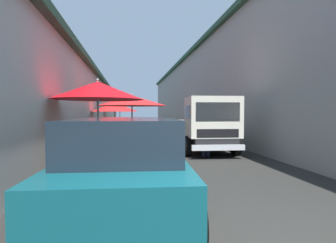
{
  "coord_description": "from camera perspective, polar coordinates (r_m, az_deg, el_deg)",
  "views": [
    {
      "loc": [
        -1.94,
        1.4,
        1.55
      ],
      "look_at": [
        8.54,
        -0.17,
        1.17
      ],
      "focal_mm": 28.16,
      "sensor_mm": 36.0,
      "label": 1
    }
  ],
  "objects": [
    {
      "name": "hatchback_car",
      "position": [
        4.28,
        -9.18,
        -8.91
      ],
      "size": [
        4.0,
        2.11,
        1.45
      ],
      "color": "#0F4C56",
      "rests_on": "ground"
    },
    {
      "name": "fruit_stall_near_left",
      "position": [
        10.87,
        -7.71,
        3.41
      ],
      "size": [
        2.88,
        2.88,
        2.31
      ],
      "color": "#9E9EA3",
      "rests_on": "ground"
    },
    {
      "name": "ground",
      "position": [
        15.58,
        -3.32,
        -3.67
      ],
      "size": [
        90.0,
        90.0,
        0.0
      ],
      "primitive_type": "plane",
      "color": "#282826"
    },
    {
      "name": "delivery_truck",
      "position": [
        10.12,
        8.5,
        -0.87
      ],
      "size": [
        5.01,
        2.19,
        2.08
      ],
      "color": "black",
      "rests_on": "ground"
    },
    {
      "name": "fruit_stall_far_left",
      "position": [
        14.16,
        -11.36,
        2.26
      ],
      "size": [
        2.39,
        2.39,
        2.16
      ],
      "color": "#9E9EA3",
      "rests_on": "ground"
    },
    {
      "name": "fruit_stall_near_right",
      "position": [
        7.08,
        -15.14,
        4.39
      ],
      "size": [
        2.38,
        2.38,
        2.42
      ],
      "color": "#9E9EA3",
      "rests_on": "ground"
    },
    {
      "name": "vendor_by_crates",
      "position": [
        9.29,
        8.15,
        -1.76
      ],
      "size": [
        0.32,
        0.63,
        1.62
      ],
      "color": "navy",
      "rests_on": "ground"
    },
    {
      "name": "building_left_whitewash",
      "position": [
        18.5,
        -25.5,
        3.19
      ],
      "size": [
        49.8,
        7.5,
        3.95
      ],
      "color": "silver",
      "rests_on": "ground"
    },
    {
      "name": "building_right_concrete",
      "position": [
        19.56,
        16.4,
        6.52
      ],
      "size": [
        49.8,
        7.5,
        6.19
      ],
      "color": "gray",
      "rests_on": "ground"
    },
    {
      "name": "fruit_stall_far_right",
      "position": [
        21.52,
        -10.39,
        2.46
      ],
      "size": [
        2.7,
        2.7,
        2.19
      ],
      "color": "#9E9EA3",
      "rests_on": "ground"
    },
    {
      "name": "parked_scooter",
      "position": [
        18.26,
        2.18,
        -1.42
      ],
      "size": [
        1.69,
        0.4,
        1.14
      ],
      "color": "black",
      "rests_on": "ground"
    }
  ]
}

